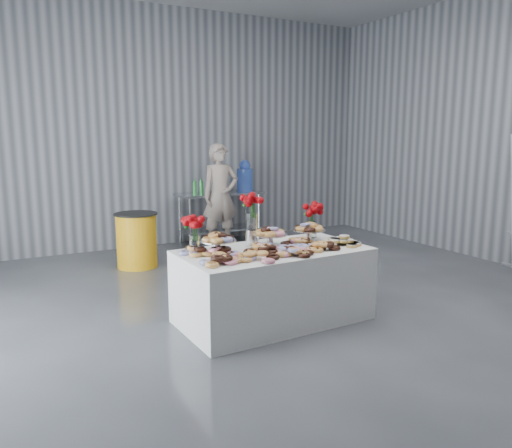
{
  "coord_description": "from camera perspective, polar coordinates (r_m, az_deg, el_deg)",
  "views": [
    {
      "loc": [
        -2.67,
        -3.82,
        1.9
      ],
      "look_at": [
        -0.15,
        0.81,
        0.95
      ],
      "focal_mm": 35.0,
      "sensor_mm": 36.0,
      "label": 1
    }
  ],
  "objects": [
    {
      "name": "ground",
      "position": [
        5.03,
        6.1,
        -12.02
      ],
      "size": [
        9.0,
        9.0,
        0.0
      ],
      "primitive_type": "plane",
      "color": "#37393E",
      "rests_on": "ground"
    },
    {
      "name": "room_walls",
      "position": [
        4.63,
        3.27,
        19.39
      ],
      "size": [
        8.04,
        9.04,
        4.02
      ],
      "color": "gray",
      "rests_on": "ground"
    },
    {
      "name": "display_table",
      "position": [
        5.15,
        2.0,
        -7.0
      ],
      "size": [
        1.93,
        1.06,
        0.75
      ],
      "primitive_type": "cube",
      "rotation": [
        0.0,
        0.0,
        0.03
      ],
      "color": "white",
      "rests_on": "ground"
    },
    {
      "name": "prep_table",
      "position": [
        8.78,
        -4.17,
        1.8
      ],
      "size": [
        1.5,
        0.6,
        0.9
      ],
      "color": "silver",
      "rests_on": "ground"
    },
    {
      "name": "donut_mounds",
      "position": [
        5.0,
        2.32,
        -2.55
      ],
      "size": [
        1.83,
        0.86,
        0.09
      ],
      "primitive_type": null,
      "rotation": [
        0.0,
        0.0,
        0.03
      ],
      "color": "#E29E53",
      "rests_on": "display_table"
    },
    {
      "name": "cake_stand_left",
      "position": [
        4.89,
        -4.36,
        -1.73
      ],
      "size": [
        0.36,
        0.36,
        0.17
      ],
      "color": "silver",
      "rests_on": "display_table"
    },
    {
      "name": "cake_stand_mid",
      "position": [
        5.18,
        1.62,
        -1.04
      ],
      "size": [
        0.36,
        0.36,
        0.17
      ],
      "color": "silver",
      "rests_on": "display_table"
    },
    {
      "name": "cake_stand_right",
      "position": [
        5.45,
        6.08,
        -0.52
      ],
      "size": [
        0.36,
        0.36,
        0.17
      ],
      "color": "silver",
      "rests_on": "display_table"
    },
    {
      "name": "danish_pile",
      "position": [
        5.36,
        9.69,
        -1.72
      ],
      "size": [
        0.48,
        0.48,
        0.11
      ],
      "primitive_type": null,
      "color": "white",
      "rests_on": "display_table"
    },
    {
      "name": "bouquet_left",
      "position": [
        4.87,
        -7.02,
        0.05
      ],
      "size": [
        0.26,
        0.26,
        0.42
      ],
      "color": "white",
      "rests_on": "display_table"
    },
    {
      "name": "bouquet_right",
      "position": [
        5.63,
        6.44,
        1.44
      ],
      "size": [
        0.26,
        0.26,
        0.42
      ],
      "color": "white",
      "rests_on": "display_table"
    },
    {
      "name": "bouquet_center",
      "position": [
        5.25,
        -0.45,
        1.78
      ],
      "size": [
        0.26,
        0.26,
        0.57
      ],
      "color": "silver",
      "rests_on": "display_table"
    },
    {
      "name": "water_jug",
      "position": [
        8.94,
        -1.28,
        5.39
      ],
      "size": [
        0.28,
        0.28,
        0.55
      ],
      "color": "blue",
      "rests_on": "prep_table"
    },
    {
      "name": "drink_bottles",
      "position": [
        8.52,
        -5.9,
        4.32
      ],
      "size": [
        0.54,
        0.08,
        0.27
      ],
      "primitive_type": null,
      "color": "#268C33",
      "rests_on": "prep_table"
    },
    {
      "name": "person",
      "position": [
        8.43,
        -4.08,
        3.21
      ],
      "size": [
        0.65,
        0.43,
        1.76
      ],
      "primitive_type": "imported",
      "rotation": [
        0.0,
        0.0,
        -0.02
      ],
      "color": "#CC8C93",
      "rests_on": "ground"
    },
    {
      "name": "trash_barrel",
      "position": [
        7.4,
        -13.48,
        -1.79
      ],
      "size": [
        0.62,
        0.62,
        0.79
      ],
      "rotation": [
        0.0,
        0.0,
        -0.42
      ],
      "color": "#FBAC15",
      "rests_on": "ground"
    }
  ]
}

